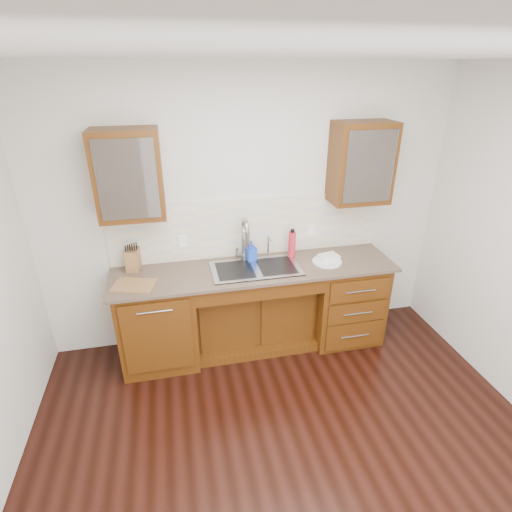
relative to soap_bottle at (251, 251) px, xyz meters
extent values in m
cube|color=black|center=(0.01, -1.60, -1.06)|extent=(4.00, 3.50, 0.10)
cube|color=white|center=(0.01, -1.60, 1.74)|extent=(4.00, 3.50, 0.10)
cube|color=beige|center=(0.01, 0.20, 0.34)|extent=(4.00, 0.10, 2.70)
cube|color=#593014|center=(-0.94, -0.16, -0.57)|extent=(0.70, 0.62, 0.88)
cube|color=#593014|center=(0.01, -0.07, -0.66)|extent=(1.20, 0.44, 0.70)
cube|color=#593014|center=(0.96, -0.16, -0.57)|extent=(0.70, 0.62, 0.88)
cube|color=#84705B|center=(0.01, -0.17, -0.12)|extent=(2.70, 0.65, 0.03)
cube|color=beige|center=(0.01, 0.14, 0.19)|extent=(2.70, 0.02, 0.59)
cube|color=#9E9EA5|center=(0.01, -0.19, -0.19)|extent=(0.84, 0.46, 0.19)
cylinder|color=#999993|center=(-0.06, 0.04, 0.10)|extent=(0.04, 0.04, 0.40)
cylinder|color=#999993|center=(0.19, 0.05, 0.02)|extent=(0.02, 0.02, 0.24)
cube|color=#593014|center=(-1.04, -0.02, 0.81)|extent=(0.55, 0.34, 0.75)
cube|color=#593014|center=(1.06, -0.02, 0.81)|extent=(0.55, 0.34, 0.75)
cube|color=white|center=(-0.64, 0.13, 0.11)|extent=(0.08, 0.01, 0.12)
cube|color=white|center=(0.66, 0.13, 0.11)|extent=(0.08, 0.01, 0.12)
imported|color=blue|center=(0.00, 0.00, 0.00)|extent=(0.11, 0.11, 0.21)
cylinder|color=red|center=(0.41, 0.00, 0.03)|extent=(0.08, 0.08, 0.27)
cylinder|color=white|center=(0.72, -0.20, -0.10)|extent=(0.38, 0.38, 0.02)
cube|color=silver|center=(0.76, -0.14, -0.07)|extent=(0.21, 0.17, 0.03)
cube|color=#A57F38|center=(-1.12, 0.07, 0.00)|extent=(0.14, 0.20, 0.21)
cube|color=brown|center=(-1.10, -0.28, -0.10)|extent=(0.41, 0.34, 0.02)
imported|color=white|center=(-1.19, -0.02, 0.76)|extent=(0.16, 0.16, 0.11)
imported|color=white|center=(-0.96, -0.02, 0.75)|extent=(0.12, 0.12, 0.09)
imported|color=white|center=(0.93, -0.02, 0.76)|extent=(0.14, 0.14, 0.09)
imported|color=silver|center=(1.19, -0.02, 0.75)|extent=(0.10, 0.10, 0.08)
camera|label=1|loc=(-0.71, -3.46, 1.64)|focal=28.00mm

